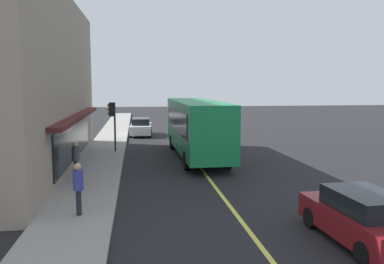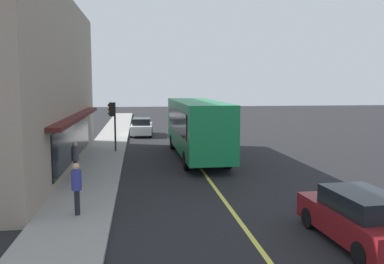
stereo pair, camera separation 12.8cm
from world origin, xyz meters
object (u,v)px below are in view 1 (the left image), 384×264
object	(u,v)px
pedestrian_waiting	(78,184)
car_white	(141,127)
car_maroon	(362,218)
bus	(197,126)
pedestrian_near_storefront	(76,156)
traffic_light	(112,115)

from	to	relation	value
pedestrian_waiting	car_white	bearing A→B (deg)	-5.90
pedestrian_waiting	car_maroon	bearing A→B (deg)	-111.15
bus	car_maroon	xyz separation A→B (m)	(-14.25, -2.68, -1.24)
bus	pedestrian_near_storefront	bearing A→B (deg)	129.62
bus	pedestrian_near_storefront	xyz separation A→B (m)	(-5.38, 6.49, -0.82)
traffic_light	car_maroon	xyz separation A→B (m)	(-16.40, -7.89, -1.79)
car_white	pedestrian_near_storefront	world-z (taller)	pedestrian_near_storefront
traffic_light	pedestrian_waiting	world-z (taller)	traffic_light
car_white	pedestrian_waiting	size ratio (longest dim) A/B	2.46
pedestrian_near_storefront	traffic_light	bearing A→B (deg)	-9.66
traffic_light	car_maroon	world-z (taller)	traffic_light
traffic_light	car_maroon	bearing A→B (deg)	-154.30
car_white	pedestrian_near_storefront	size ratio (longest dim) A/B	2.58
car_maroon	pedestrian_waiting	size ratio (longest dim) A/B	2.47
bus	traffic_light	size ratio (longest dim) A/B	3.49
car_white	bus	bearing A→B (deg)	-164.13
car_maroon	traffic_light	bearing A→B (deg)	25.70
car_maroon	pedestrian_waiting	bearing A→B (deg)	68.85
traffic_light	car_white	size ratio (longest dim) A/B	0.73
car_white	pedestrian_waiting	world-z (taller)	pedestrian_waiting
bus	pedestrian_waiting	world-z (taller)	bus
pedestrian_waiting	pedestrian_near_storefront	distance (m)	5.73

